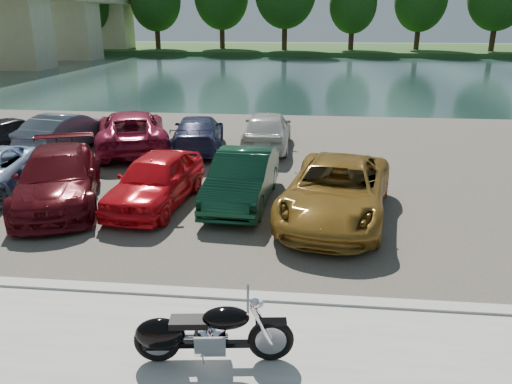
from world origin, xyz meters
TOP-DOWN VIEW (x-y plane):
  - ground at (0.00, 0.00)m, footprint 200.00×200.00m
  - kerb at (0.00, 2.00)m, footprint 60.00×0.30m
  - parking_lot at (0.00, 11.00)m, footprint 60.00×18.00m
  - river at (0.00, 40.00)m, footprint 120.00×40.00m
  - far_bank at (0.00, 72.00)m, footprint 120.00×24.00m
  - bridge at (-28.00, 41.02)m, footprint 7.00×56.00m
  - motorcycle at (-0.87, 0.17)m, footprint 2.33×0.75m
  - car_3 at (-6.07, 6.35)m, footprint 3.70×5.46m
  - car_4 at (-3.42, 6.54)m, footprint 2.11×4.33m
  - car_5 at (-1.13, 6.96)m, footprint 1.74×4.34m
  - car_6 at (1.36, 6.12)m, footprint 3.34×5.64m
  - car_8 at (-10.85, 12.11)m, footprint 2.50×3.89m
  - car_9 at (-8.58, 12.04)m, footprint 2.32×4.49m
  - car_10 at (-6.08, 12.21)m, footprint 4.25×5.99m
  - car_11 at (-3.55, 12.48)m, footprint 2.48×4.76m
  - car_12 at (-0.96, 12.97)m, footprint 1.80×4.40m

SIDE VIEW (x-z plane):
  - ground at x=0.00m, z-range 0.00..0.00m
  - river at x=0.00m, z-range 0.00..0.00m
  - parking_lot at x=0.00m, z-range 0.00..0.04m
  - kerb at x=0.00m, z-range 0.00..0.14m
  - far_bank at x=0.00m, z-range 0.00..0.60m
  - motorcycle at x=-0.87m, z-range 0.04..1.09m
  - car_8 at x=-10.85m, z-range 0.04..1.27m
  - car_11 at x=-3.55m, z-range 0.04..1.36m
  - car_5 at x=-1.13m, z-range 0.04..1.44m
  - car_9 at x=-8.58m, z-range 0.04..1.45m
  - car_4 at x=-3.42m, z-range 0.04..1.46m
  - car_3 at x=-6.07m, z-range 0.04..1.51m
  - car_6 at x=1.36m, z-range 0.04..1.51m
  - car_12 at x=-0.96m, z-range 0.04..1.53m
  - car_10 at x=-6.08m, z-range 0.04..1.56m
  - bridge at x=-28.00m, z-range 1.24..9.79m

